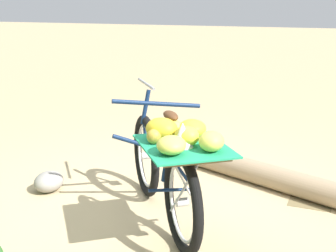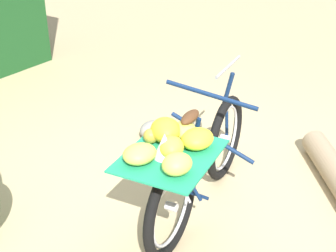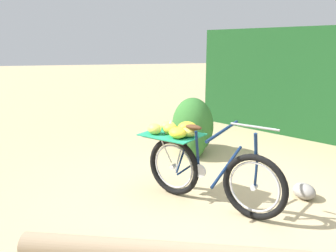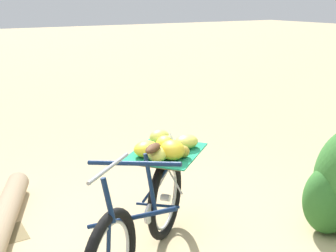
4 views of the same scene
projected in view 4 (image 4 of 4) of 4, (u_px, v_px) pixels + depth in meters
bicycle at (150, 198)px, 3.44m from camera, size 1.57×1.35×1.03m
leaf_litter_patch at (0, 236)px, 3.90m from camera, size 0.44×0.36×0.01m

